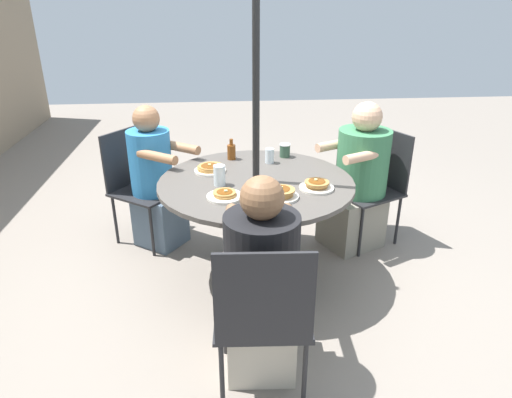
{
  "coord_description": "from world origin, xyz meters",
  "views": [
    {
      "loc": [
        -2.83,
        0.25,
        1.87
      ],
      "look_at": [
        0.0,
        0.0,
        0.6
      ],
      "focal_mm": 32.0,
      "sensor_mm": 36.0,
      "label": 1
    }
  ],
  "objects": [
    {
      "name": "patio_chair_east",
      "position": [
        -1.11,
        0.06,
        0.51
      ],
      "size": [
        0.49,
        0.49,
        0.91
      ],
      "rotation": [
        0.0,
        0.0,
        -1.63
      ],
      "color": "#232326",
      "rests_on": "ground"
    },
    {
      "name": "pancake_plate_b",
      "position": [
        0.2,
        0.31,
        0.75
      ],
      "size": [
        0.22,
        0.22,
        0.06
      ],
      "color": "silver",
      "rests_on": "patio_table"
    },
    {
      "name": "pancake_plate_c",
      "position": [
        -0.18,
        -0.38,
        0.76
      ],
      "size": [
        0.22,
        0.22,
        0.06
      ],
      "color": "silver",
      "rests_on": "patio_table"
    },
    {
      "name": "pancake_plate_d",
      "position": [
        -0.27,
        0.22,
        0.75
      ],
      "size": [
        0.22,
        0.22,
        0.05
      ],
      "color": "silver",
      "rests_on": "patio_table"
    },
    {
      "name": "diner_south",
      "position": [
        0.39,
        -0.84,
        0.52
      ],
      "size": [
        0.55,
        0.59,
        1.16
      ],
      "rotation": [
        0.0,
        0.0,
        0.44
      ],
      "color": "gray",
      "rests_on": "ground"
    },
    {
      "name": "patio_table",
      "position": [
        0.0,
        0.0,
        0.64
      ],
      "size": [
        1.32,
        1.32,
        0.73
      ],
      "color": "#4C4742",
      "rests_on": "ground"
    },
    {
      "name": "patio_chair_south",
      "position": [
        0.47,
        -1.0,
        0.51
      ],
      "size": [
        0.62,
        0.62,
        0.91
      ],
      "rotation": [
        0.0,
        0.0,
        0.44
      ],
      "color": "#232326",
      "rests_on": "ground"
    },
    {
      "name": "coffee_cup",
      "position": [
        0.47,
        -0.26,
        0.78
      ],
      "size": [
        0.08,
        0.08,
        0.1
      ],
      "color": "#33513D",
      "rests_on": "patio_table"
    },
    {
      "name": "ground_plane",
      "position": [
        0.0,
        0.0,
        0.0
      ],
      "size": [
        12.0,
        12.0,
        0.0
      ],
      "primitive_type": "plane",
      "color": "gray"
    },
    {
      "name": "drinking_glass_a",
      "position": [
        -0.06,
        0.24,
        0.8
      ],
      "size": [
        0.08,
        0.08,
        0.14
      ],
      "primitive_type": "cylinder",
      "color": "silver",
      "rests_on": "patio_table"
    },
    {
      "name": "diner_east",
      "position": [
        -0.92,
        0.05,
        0.51
      ],
      "size": [
        0.55,
        0.39,
        1.13
      ],
      "rotation": [
        0.0,
        0.0,
        -1.63
      ],
      "color": "beige",
      "rests_on": "ground"
    },
    {
      "name": "diner_north",
      "position": [
        0.54,
        0.75,
        0.52
      ],
      "size": [
        0.55,
        0.59,
        1.13
      ],
      "rotation": [
        0.0,
        0.0,
        -3.77
      ],
      "color": "slate",
      "rests_on": "ground"
    },
    {
      "name": "umbrella_pole",
      "position": [
        0.0,
        0.0,
        1.08
      ],
      "size": [
        0.05,
        0.05,
        2.16
      ],
      "primitive_type": "cylinder",
      "color": "black",
      "rests_on": "ground"
    },
    {
      "name": "pancake_plate_a",
      "position": [
        -0.3,
        -0.13,
        0.76
      ],
      "size": [
        0.22,
        0.22,
        0.07
      ],
      "color": "silver",
      "rests_on": "patio_table"
    },
    {
      "name": "patio_chair_north",
      "position": [
        0.65,
        0.9,
        0.51
      ],
      "size": [
        0.65,
        0.65,
        0.91
      ],
      "rotation": [
        0.0,
        0.0,
        -3.77
      ],
      "color": "#232326",
      "rests_on": "ground"
    },
    {
      "name": "drinking_glass_b",
      "position": [
        0.35,
        -0.13,
        0.79
      ],
      "size": [
        0.07,
        0.07,
        0.11
      ],
      "primitive_type": "cylinder",
      "color": "silver",
      "rests_on": "patio_table"
    },
    {
      "name": "syrup_bottle",
      "position": [
        0.46,
        0.15,
        0.79
      ],
      "size": [
        0.09,
        0.06,
        0.16
      ],
      "color": "brown",
      "rests_on": "patio_table"
    }
  ]
}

